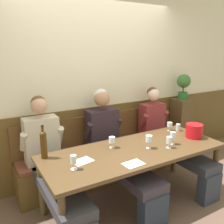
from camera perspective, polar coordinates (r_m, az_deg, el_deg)
The scene contains 21 objects.
ground_plane at distance 3.20m, azimuth 5.94°, elevation -21.44°, with size 6.80×6.80×0.02m, color brown.
room_wall_back at distance 3.55m, azimuth -3.94°, elevation 7.02°, with size 6.80×0.08×2.80m, color beige.
wood_wainscot_panel at distance 3.72m, azimuth -3.32°, elevation -6.58°, with size 6.80×0.03×1.05m, color brown.
wall_bench at distance 3.65m, azimuth -1.73°, elevation -11.16°, with size 2.47×0.42×0.94m.
dining_table at distance 2.93m, azimuth 5.15°, elevation -9.99°, with size 2.17×0.86×0.73m.
person_left_seat at distance 2.88m, azimuth -13.99°, elevation -11.27°, with size 0.51×1.32×1.33m.
person_center_left_seat at distance 3.19m, azimuth 0.58°, elevation -7.79°, with size 0.53×1.33×1.34m.
person_center_right_seat at distance 3.69m, azimuth 12.86°, elevation -5.59°, with size 0.48×1.32×1.29m.
ice_bucket at distance 3.40m, azimuth 18.53°, elevation -4.18°, with size 0.22×0.22×0.18m, color red.
wine_bottle_green_tall at distance 2.71m, azimuth -15.62°, elevation -7.10°, with size 0.07×0.07×0.37m.
wine_glass_right_end at distance 2.43m, azimuth -8.90°, elevation -10.95°, with size 0.07×0.07×0.15m.
wine_glass_left_end at distance 3.58m, azimuth 13.25°, elevation -2.93°, with size 0.08×0.08×0.12m.
wine_glass_near_bucket at distance 2.97m, azimuth 13.14°, elevation -6.46°, with size 0.06×0.06×0.14m.
wine_glass_center_front at distance 3.09m, azimuth 13.95°, elevation -5.42°, with size 0.07×0.07×0.16m.
wine_glass_mid_right at distance 2.91m, azimuth 8.56°, elevation -6.29°, with size 0.08×0.08×0.16m.
wine_glass_by_bottle at distance 2.90m, azimuth -0.00°, elevation -6.55°, with size 0.08×0.08×0.14m.
water_tumbler_left at distance 3.62m, azimuth 15.08°, elevation -3.46°, with size 0.06×0.06×0.10m, color silver.
tasting_sheet_left_guest at distance 2.63m, azimuth -6.84°, elevation -11.26°, with size 0.21×0.15×0.00m, color white.
tasting_sheet_right_guest at distance 2.57m, azimuth 5.00°, elevation -11.88°, with size 0.21×0.15×0.00m, color white.
corner_pedestal at distance 4.47m, azimuth 15.58°, elevation -3.55°, with size 0.28×0.28×1.03m, color #513C21.
potted_plant at distance 4.30m, azimuth 16.29°, elevation 6.25°, with size 0.23×0.23×0.42m.
Camera 1 is at (-1.56, -2.06, 1.88)m, focal length 39.36 mm.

